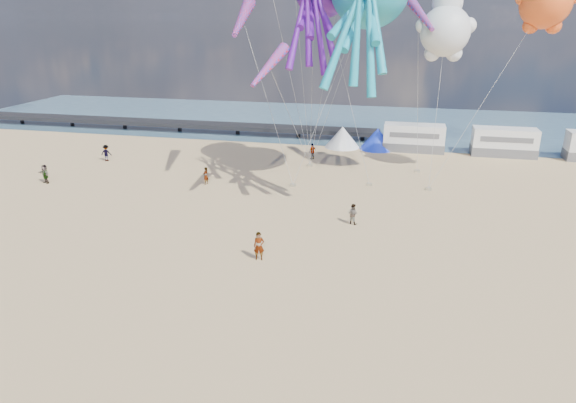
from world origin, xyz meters
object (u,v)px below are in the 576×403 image
(sandbag_b, at_px, (369,184))
(sandbag_e, at_px, (310,165))
(motorhome_0, at_px, (414,138))
(windsock_mid, at_px, (418,11))
(beachgoer_1, at_px, (353,214))
(beachgoer_2, at_px, (106,153))
(sandbag_d, at_px, (417,171))
(beachgoer_4, at_px, (45,174))
(beachgoer_3, at_px, (312,151))
(windsock_right, at_px, (269,66))
(tent_blue, at_px, (377,139))
(motorhome_1, at_px, (504,142))
(kite_panda, at_px, (445,31))
(sandbag_a, at_px, (293,185))
(windsock_left, at_px, (242,18))
(tent_white, at_px, (342,137))
(sandbag_c, at_px, (428,189))
(standing_person, at_px, (259,246))
(beachgoer_5, at_px, (206,176))
(kite_teddy_orange, at_px, (546,3))

(sandbag_b, relative_size, sandbag_e, 1.00)
(motorhome_0, height_order, windsock_mid, windsock_mid)
(beachgoer_1, distance_m, beachgoer_2, 29.34)
(sandbag_d, bearing_deg, beachgoer_4, -161.48)
(beachgoer_3, height_order, windsock_right, windsock_right)
(tent_blue, xyz_separation_m, beachgoer_4, (-28.52, -19.61, -0.34))
(sandbag_b, bearing_deg, motorhome_1, 46.14)
(motorhome_1, distance_m, kite_panda, 18.87)
(beachgoer_2, bearing_deg, sandbag_a, 160.91)
(beachgoer_4, relative_size, windsock_left, 0.24)
(motorhome_0, relative_size, beachgoer_1, 4.29)
(tent_white, height_order, tent_blue, same)
(beachgoer_2, relative_size, sandbag_b, 3.44)
(sandbag_c, xyz_separation_m, windsock_right, (-12.26, -7.45, 10.79))
(motorhome_1, height_order, standing_person, motorhome_1)
(motorhome_1, distance_m, beachgoer_5, 32.36)
(tent_blue, bearing_deg, sandbag_a, -112.43)
(tent_white, relative_size, tent_blue, 1.00)
(tent_blue, distance_m, sandbag_e, 10.78)
(beachgoer_1, relative_size, sandbag_c, 3.08)
(beachgoer_3, xyz_separation_m, sandbag_b, (6.60, -7.81, -0.74))
(beachgoer_1, relative_size, beachgoer_3, 0.90)
(beachgoer_4, bearing_deg, windsock_left, 34.17)
(tent_blue, height_order, beachgoer_5, tent_blue)
(motorhome_0, relative_size, windsock_left, 0.94)
(sandbag_a, relative_size, windsock_left, 0.07)
(standing_person, distance_m, windsock_right, 13.47)
(tent_blue, bearing_deg, windsock_mid, -74.78)
(standing_person, bearing_deg, beachgoer_2, 124.30)
(beachgoer_1, bearing_deg, standing_person, 76.98)
(kite_panda, bearing_deg, motorhome_1, 42.16)
(sandbag_d, distance_m, windsock_left, 21.93)
(beachgoer_4, distance_m, sandbag_a, 22.45)
(sandbag_e, bearing_deg, sandbag_c, -24.58)
(beachgoer_4, bearing_deg, sandbag_a, 35.53)
(beachgoer_4, bearing_deg, tent_white, 63.91)
(kite_teddy_orange, bearing_deg, sandbag_e, 167.65)
(sandbag_a, relative_size, kite_panda, 0.07)
(sandbag_c, bearing_deg, beachgoer_2, 175.63)
(motorhome_0, xyz_separation_m, sandbag_d, (0.40, -8.59, -1.39))
(sandbag_a, bearing_deg, tent_white, 81.10)
(beachgoer_5, distance_m, sandbag_b, 14.71)
(tent_blue, xyz_separation_m, beachgoer_1, (-0.35, -23.20, -0.43))
(tent_white, bearing_deg, beachgoer_1, -81.05)
(beachgoer_1, height_order, windsock_left, windsock_left)
(standing_person, relative_size, windsock_left, 0.26)
(beachgoer_2, relative_size, windsock_mid, 0.26)
(sandbag_c, bearing_deg, sandbag_b, 178.09)
(kite_panda, relative_size, windsock_right, 1.42)
(beachgoer_3, height_order, sandbag_a, beachgoer_3)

